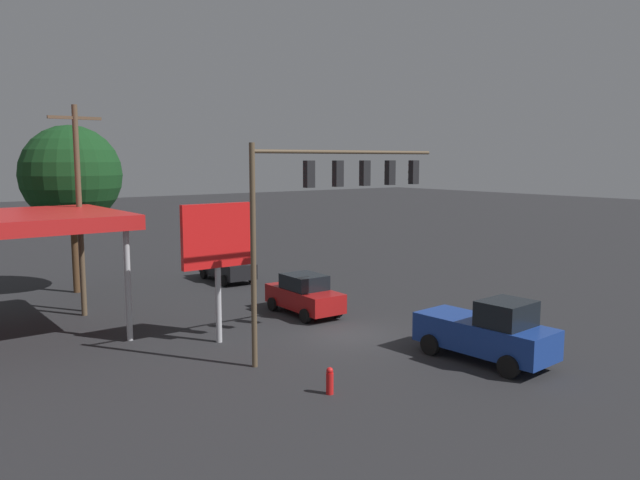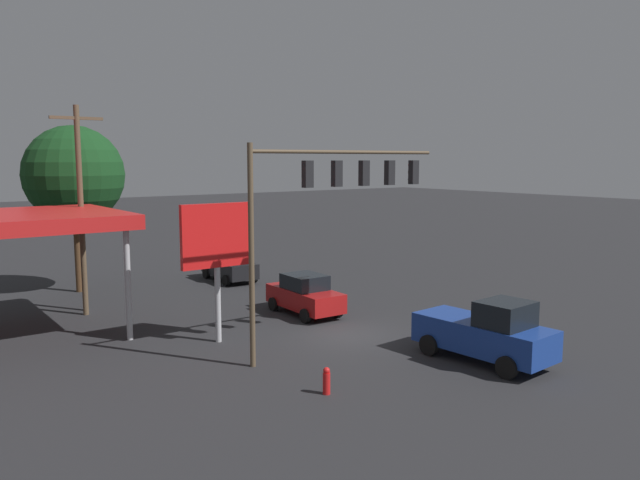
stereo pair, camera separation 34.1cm
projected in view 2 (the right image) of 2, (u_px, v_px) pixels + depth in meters
name	position (u px, v px, depth m)	size (l,w,h in m)	color
ground_plane	(348.00, 335.00, 26.48)	(200.00, 200.00, 0.00)	#262628
traffic_signal_assembly	(333.00, 191.00, 23.84)	(8.87, 0.43, 7.99)	brown
utility_pole	(81.00, 206.00, 29.28)	(2.40, 0.26, 9.91)	brown
price_sign	(216.00, 241.00, 24.99)	(3.04, 0.27, 5.68)	#B7B7BC
pickup_parked	(487.00, 332.00, 22.86)	(2.55, 5.33, 2.40)	navy
sedan_waiting	(305.00, 294.00, 30.00)	(2.16, 4.45, 1.93)	maroon
sedan_far	(229.00, 265.00, 38.26)	(2.19, 4.46, 1.93)	black
street_tree	(74.00, 175.00, 34.30)	(5.43, 5.43, 9.28)	#4C331E
fire_hydrant	(327.00, 381.00, 19.78)	(0.24, 0.24, 0.88)	red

